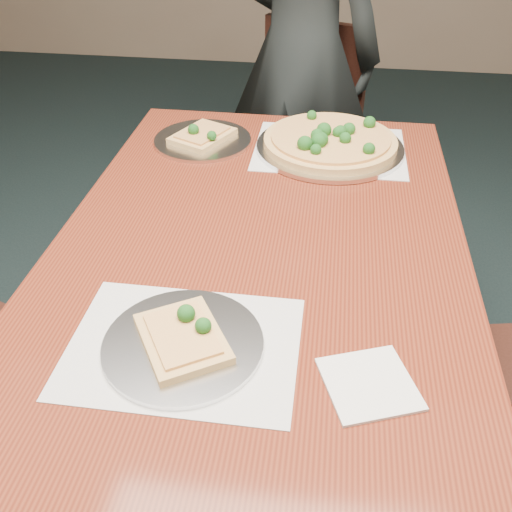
# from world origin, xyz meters

# --- Properties ---
(dining_table) EXTENTS (0.90, 1.50, 0.75)m
(dining_table) POSITION_xyz_m (-0.03, 0.43, 0.66)
(dining_table) COLOR #581E11
(dining_table) RESTS_ON ground
(chair_far) EXTENTS (0.54, 0.54, 0.91)m
(chair_far) POSITION_xyz_m (-0.02, 1.60, 0.52)
(chair_far) COLOR black
(chair_far) RESTS_ON ground
(diner) EXTENTS (0.69, 0.55, 1.64)m
(diner) POSITION_xyz_m (-0.03, 1.61, 0.82)
(diner) COLOR black
(diner) RESTS_ON ground
(placemat_main) EXTENTS (0.42, 0.32, 0.00)m
(placemat_main) POSITION_xyz_m (0.10, 0.96, 0.75)
(placemat_main) COLOR white
(placemat_main) RESTS_ON dining_table
(placemat_near) EXTENTS (0.40, 0.30, 0.00)m
(placemat_near) POSITION_xyz_m (-0.12, 0.15, 0.75)
(placemat_near) COLOR white
(placemat_near) RESTS_ON dining_table
(pizza_pan) EXTENTS (0.41, 0.41, 0.07)m
(pizza_pan) POSITION_xyz_m (0.10, 0.96, 0.77)
(pizza_pan) COLOR silver
(pizza_pan) RESTS_ON dining_table
(slice_plate_near) EXTENTS (0.28, 0.28, 0.06)m
(slice_plate_near) POSITION_xyz_m (-0.12, 0.15, 0.76)
(slice_plate_near) COLOR silver
(slice_plate_near) RESTS_ON dining_table
(slice_plate_far) EXTENTS (0.28, 0.28, 0.06)m
(slice_plate_far) POSITION_xyz_m (-0.26, 0.96, 0.76)
(slice_plate_far) COLOR silver
(slice_plate_far) RESTS_ON dining_table
(napkin) EXTENTS (0.18, 0.18, 0.01)m
(napkin) POSITION_xyz_m (0.20, 0.11, 0.75)
(napkin) COLOR white
(napkin) RESTS_ON dining_table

